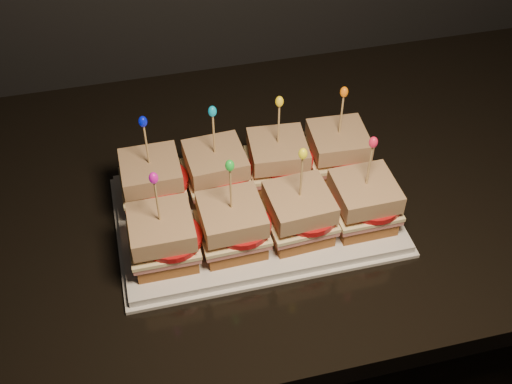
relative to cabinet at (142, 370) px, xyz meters
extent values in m
cube|color=black|center=(0.00, 0.00, 0.00)|extent=(2.43, 0.66, 0.88)
cube|color=black|center=(0.00, 0.00, 0.46)|extent=(2.47, 0.70, 0.04)
cube|color=white|center=(0.22, -0.07, 0.48)|extent=(0.40, 0.25, 0.02)
cube|color=white|center=(0.22, -0.07, 0.48)|extent=(0.42, 0.26, 0.01)
cube|color=brown|center=(0.08, -0.02, 0.51)|extent=(0.08, 0.08, 0.02)
cube|color=#BD5F5F|center=(0.08, -0.02, 0.52)|extent=(0.09, 0.09, 0.01)
cube|color=#F6E4A3|center=(0.08, -0.02, 0.53)|extent=(0.09, 0.09, 0.01)
cylinder|color=#AE1113|center=(0.09, -0.02, 0.54)|extent=(0.08, 0.08, 0.01)
cube|color=brown|center=(0.08, -0.02, 0.55)|extent=(0.08, 0.08, 0.03)
cylinder|color=tan|center=(0.08, -0.02, 0.60)|extent=(0.00, 0.00, 0.09)
ellipsoid|color=#0610E2|center=(0.08, -0.02, 0.64)|extent=(0.01, 0.01, 0.02)
cube|color=brown|center=(0.18, -0.02, 0.51)|extent=(0.09, 0.09, 0.02)
cube|color=#BD5F5F|center=(0.18, -0.02, 0.52)|extent=(0.10, 0.09, 0.01)
cube|color=#F6E4A3|center=(0.18, -0.02, 0.53)|extent=(0.10, 0.09, 0.01)
cylinder|color=#AE1113|center=(0.19, -0.02, 0.54)|extent=(0.08, 0.08, 0.01)
cube|color=brown|center=(0.18, -0.02, 0.55)|extent=(0.09, 0.09, 0.03)
cylinder|color=tan|center=(0.18, -0.02, 0.60)|extent=(0.00, 0.00, 0.09)
ellipsoid|color=#089AC5|center=(0.18, -0.02, 0.64)|extent=(0.01, 0.01, 0.02)
cube|color=brown|center=(0.27, -0.02, 0.51)|extent=(0.09, 0.09, 0.02)
cube|color=#BD5F5F|center=(0.27, -0.02, 0.52)|extent=(0.10, 0.10, 0.01)
cube|color=#F6E4A3|center=(0.27, -0.02, 0.53)|extent=(0.10, 0.10, 0.01)
cylinder|color=#AE1113|center=(0.28, -0.02, 0.54)|extent=(0.08, 0.08, 0.01)
cube|color=brown|center=(0.27, -0.02, 0.55)|extent=(0.09, 0.09, 0.03)
cylinder|color=tan|center=(0.27, -0.02, 0.60)|extent=(0.00, 0.00, 0.09)
ellipsoid|color=yellow|center=(0.27, -0.02, 0.64)|extent=(0.01, 0.01, 0.02)
cube|color=brown|center=(0.37, -0.02, 0.51)|extent=(0.09, 0.09, 0.02)
cube|color=#BD5F5F|center=(0.37, -0.02, 0.52)|extent=(0.10, 0.09, 0.01)
cube|color=#F6E4A3|center=(0.37, -0.02, 0.53)|extent=(0.10, 0.09, 0.01)
cylinder|color=#AE1113|center=(0.38, -0.02, 0.54)|extent=(0.08, 0.08, 0.01)
cube|color=brown|center=(0.37, -0.02, 0.55)|extent=(0.09, 0.09, 0.03)
cylinder|color=tan|center=(0.37, -0.02, 0.60)|extent=(0.00, 0.00, 0.09)
ellipsoid|color=orange|center=(0.37, -0.02, 0.64)|extent=(0.01, 0.01, 0.02)
cube|color=brown|center=(0.08, -0.13, 0.51)|extent=(0.08, 0.08, 0.02)
cube|color=#BD5F5F|center=(0.08, -0.13, 0.52)|extent=(0.09, 0.09, 0.01)
cube|color=#F6E4A3|center=(0.08, -0.13, 0.53)|extent=(0.09, 0.09, 0.01)
cylinder|color=#AE1113|center=(0.09, -0.14, 0.54)|extent=(0.08, 0.08, 0.01)
cube|color=brown|center=(0.08, -0.13, 0.55)|extent=(0.08, 0.08, 0.03)
cylinder|color=tan|center=(0.08, -0.13, 0.60)|extent=(0.00, 0.00, 0.09)
ellipsoid|color=#C6119E|center=(0.08, -0.13, 0.64)|extent=(0.01, 0.01, 0.02)
cube|color=brown|center=(0.18, -0.13, 0.51)|extent=(0.08, 0.08, 0.02)
cube|color=#BD5F5F|center=(0.18, -0.13, 0.52)|extent=(0.09, 0.09, 0.01)
cube|color=#F6E4A3|center=(0.18, -0.13, 0.53)|extent=(0.10, 0.09, 0.01)
cylinder|color=#AE1113|center=(0.19, -0.14, 0.54)|extent=(0.08, 0.08, 0.01)
cube|color=brown|center=(0.18, -0.13, 0.55)|extent=(0.09, 0.09, 0.03)
cylinder|color=tan|center=(0.18, -0.13, 0.60)|extent=(0.00, 0.00, 0.09)
ellipsoid|color=green|center=(0.18, -0.13, 0.64)|extent=(0.01, 0.01, 0.02)
cube|color=brown|center=(0.27, -0.13, 0.51)|extent=(0.09, 0.09, 0.02)
cube|color=#BD5F5F|center=(0.27, -0.13, 0.52)|extent=(0.10, 0.09, 0.01)
cube|color=#F6E4A3|center=(0.27, -0.13, 0.53)|extent=(0.10, 0.09, 0.01)
cylinder|color=#AE1113|center=(0.28, -0.14, 0.54)|extent=(0.08, 0.08, 0.01)
cube|color=brown|center=(0.27, -0.13, 0.55)|extent=(0.09, 0.09, 0.03)
cylinder|color=tan|center=(0.27, -0.13, 0.60)|extent=(0.00, 0.00, 0.09)
ellipsoid|color=yellow|center=(0.27, -0.13, 0.64)|extent=(0.01, 0.01, 0.02)
cube|color=brown|center=(0.37, -0.13, 0.51)|extent=(0.08, 0.08, 0.02)
cube|color=#BD5F5F|center=(0.37, -0.13, 0.52)|extent=(0.09, 0.09, 0.01)
cube|color=#F6E4A3|center=(0.37, -0.13, 0.53)|extent=(0.09, 0.09, 0.01)
cylinder|color=#AE1113|center=(0.38, -0.14, 0.54)|extent=(0.08, 0.08, 0.01)
cube|color=brown|center=(0.37, -0.13, 0.55)|extent=(0.09, 0.09, 0.03)
cylinder|color=tan|center=(0.37, -0.13, 0.60)|extent=(0.00, 0.00, 0.09)
ellipsoid|color=red|center=(0.37, -0.13, 0.64)|extent=(0.01, 0.01, 0.02)
camera|label=1|loc=(0.07, -0.72, 1.18)|focal=45.00mm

